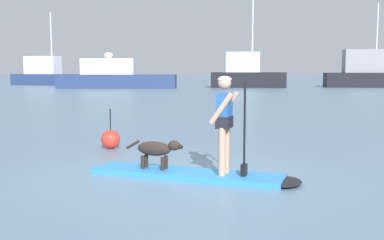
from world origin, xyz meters
name	(u,v)px	position (x,y,z in m)	size (l,w,h in m)	color
ground_plane	(186,177)	(0.00, 0.00, 0.00)	(400.00, 400.00, 0.00)	slate
paddleboard	(199,175)	(0.22, -0.06, 0.05)	(3.77, 1.64, 0.10)	#338CD8
person_paddler	(225,118)	(0.68, -0.17, 1.06)	(0.66, 0.56, 1.67)	tan
dog	(157,149)	(-0.55, 0.14, 0.46)	(1.10, 0.39, 0.53)	#2D231E
moored_boat_starboard	(47,74)	(-23.52, 50.02, 1.38)	(10.21, 4.60, 9.15)	navy
moored_boat_far_port	(115,77)	(-12.01, 40.46, 1.18)	(12.49, 4.05, 3.77)	navy
moored_boat_far_starboard	(247,74)	(1.85, 43.95, 1.47)	(8.11, 2.82, 10.95)	black
moored_boat_outer	(368,73)	(15.36, 45.90, 1.56)	(9.96, 2.90, 9.21)	black
marker_buoy	(111,139)	(-2.13, 2.80, 0.23)	(0.45, 0.45, 0.95)	red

